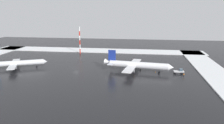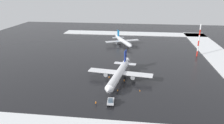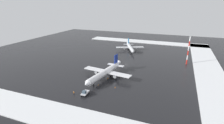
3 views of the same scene
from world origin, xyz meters
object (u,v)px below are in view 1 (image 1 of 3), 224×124
(antenna_mast, at_px, (80,40))
(airplane_distant_tail, at_px, (18,63))
(traffic_cone_near_nose, at_px, (153,67))
(ground_crew_near_tug, at_px, (134,72))
(ground_crew_mid_apron, at_px, (140,69))
(ground_crew_beside_wing, at_px, (184,75))
(airplane_parked_starboard, at_px, (137,65))
(traffic_cone_mid_line, at_px, (155,72))
(pushback_tug, at_px, (179,71))

(antenna_mast, bearing_deg, airplane_distant_tail, 65.59)
(traffic_cone_near_nose, bearing_deg, ground_crew_near_tug, 54.47)
(ground_crew_mid_apron, bearing_deg, ground_crew_beside_wing, -90.73)
(airplane_parked_starboard, bearing_deg, traffic_cone_mid_line, 10.42)
(pushback_tug, relative_size, traffic_cone_mid_line, 8.61)
(airplane_distant_tail, bearing_deg, ground_crew_beside_wing, -26.58)
(traffic_cone_mid_line, bearing_deg, ground_crew_beside_wing, 153.61)
(ground_crew_near_tug, relative_size, traffic_cone_mid_line, 3.11)
(ground_crew_mid_apron, relative_size, traffic_cone_mid_line, 3.11)
(airplane_parked_starboard, height_order, traffic_cone_near_nose, airplane_parked_starboard)
(ground_crew_near_tug, xyz_separation_m, ground_crew_mid_apron, (-2.76, -6.57, 0.00))
(ground_crew_beside_wing, xyz_separation_m, traffic_cone_mid_line, (12.04, -5.97, -0.70))
(airplane_distant_tail, distance_m, ground_crew_beside_wing, 80.64)
(ground_crew_near_tug, distance_m, traffic_cone_near_nose, 16.02)
(pushback_tug, relative_size, traffic_cone_near_nose, 8.61)
(airplane_parked_starboard, relative_size, traffic_cone_mid_line, 60.61)
(pushback_tug, distance_m, ground_crew_near_tug, 20.94)
(pushback_tug, height_order, ground_crew_mid_apron, pushback_tug)
(airplane_distant_tail, height_order, ground_crew_near_tug, airplane_distant_tail)
(airplane_parked_starboard, relative_size, ground_crew_beside_wing, 19.49)
(airplane_parked_starboard, distance_m, ground_crew_beside_wing, 21.85)
(airplane_parked_starboard, height_order, ground_crew_mid_apron, airplane_parked_starboard)
(ground_crew_near_tug, bearing_deg, ground_crew_beside_wing, 66.17)
(antenna_mast, height_order, traffic_cone_near_nose, antenna_mast)
(airplane_distant_tail, xyz_separation_m, pushback_tug, (-79.33, -2.03, -1.49))
(airplane_distant_tail, distance_m, antenna_mast, 48.16)
(ground_crew_beside_wing, height_order, antenna_mast, antenna_mast)
(ground_crew_mid_apron, height_order, ground_crew_beside_wing, same)
(traffic_cone_near_nose, bearing_deg, airplane_distant_tail, 9.74)
(airplane_distant_tail, relative_size, traffic_cone_near_nose, 48.33)
(airplane_parked_starboard, height_order, antenna_mast, antenna_mast)
(antenna_mast, height_order, traffic_cone_mid_line, antenna_mast)
(ground_crew_beside_wing, bearing_deg, pushback_tug, 89.86)
(ground_crew_beside_wing, bearing_deg, traffic_cone_near_nose, 116.42)
(traffic_cone_near_nose, bearing_deg, ground_crew_mid_apron, 44.60)
(ground_crew_beside_wing, bearing_deg, traffic_cone_mid_line, 138.86)
(ground_crew_near_tug, xyz_separation_m, antenna_mast, (38.94, -44.82, 8.14))
(pushback_tug, distance_m, traffic_cone_near_nose, 14.93)
(airplane_distant_tail, height_order, traffic_cone_near_nose, airplane_distant_tail)
(airplane_distant_tail, relative_size, ground_crew_near_tug, 15.54)
(traffic_cone_near_nose, relative_size, traffic_cone_mid_line, 1.00)
(ground_crew_near_tug, height_order, ground_crew_mid_apron, same)
(pushback_tug, relative_size, ground_crew_mid_apron, 2.77)
(airplane_parked_starboard, bearing_deg, ground_crew_near_tug, -94.09)
(ground_crew_beside_wing, xyz_separation_m, traffic_cone_near_nose, (12.60, -14.41, -0.70))
(airplane_distant_tail, relative_size, ground_crew_beside_wing, 15.54)
(antenna_mast, xyz_separation_m, traffic_cone_near_nose, (-48.24, 31.80, -8.84))
(airplane_distant_tail, xyz_separation_m, ground_crew_beside_wing, (-80.57, 2.74, -1.80))
(ground_crew_beside_wing, height_order, traffic_cone_mid_line, ground_crew_beside_wing)
(airplane_parked_starboard, distance_m, airplane_distant_tail, 59.65)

